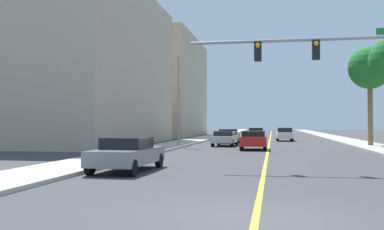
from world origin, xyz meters
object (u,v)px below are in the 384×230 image
(street_lamp, at_px, (179,94))
(car_silver, at_px, (225,138))
(car_red, at_px, (253,140))
(palm_far, at_px, (370,68))
(car_blue, at_px, (229,136))
(car_gray, at_px, (127,154))
(traffic_signal_mast, at_px, (358,63))
(car_yellow, at_px, (256,133))
(car_white, at_px, (285,134))

(street_lamp, relative_size, car_silver, 1.77)
(car_silver, bearing_deg, car_red, -59.73)
(palm_far, relative_size, car_blue, 1.97)
(palm_far, distance_m, car_gray, 26.52)
(traffic_signal_mast, relative_size, car_yellow, 2.41)
(street_lamp, bearing_deg, palm_far, 11.66)
(car_gray, bearing_deg, car_white, -100.64)
(palm_far, relative_size, car_white, 2.10)
(car_red, distance_m, car_blue, 10.94)
(traffic_signal_mast, relative_size, car_silver, 2.46)
(car_yellow, bearing_deg, street_lamp, -110.00)
(traffic_signal_mast, xyz_separation_m, car_yellow, (-5.57, 34.56, -3.74))
(traffic_signal_mast, relative_size, car_gray, 2.29)
(street_lamp, bearing_deg, car_yellow, 72.42)
(traffic_signal_mast, bearing_deg, car_blue, 107.86)
(palm_far, height_order, car_white, palm_far)
(car_silver, bearing_deg, car_blue, 94.95)
(street_lamp, distance_m, car_blue, 9.37)
(traffic_signal_mast, bearing_deg, car_white, 94.13)
(car_gray, height_order, car_silver, car_gray)
(traffic_signal_mast, bearing_deg, car_yellow, 99.15)
(car_yellow, height_order, car_gray, car_yellow)
(street_lamp, xyz_separation_m, car_blue, (3.38, 7.93, -3.67))
(traffic_signal_mast, distance_m, car_blue, 26.00)
(car_white, bearing_deg, car_yellow, 133.40)
(car_white, distance_m, car_blue, 8.75)
(car_yellow, height_order, car_silver, car_yellow)
(car_gray, bearing_deg, car_red, -104.11)
(palm_far, distance_m, car_yellow, 18.81)
(car_silver, distance_m, car_blue, 5.49)
(car_white, relative_size, car_silver, 0.92)
(car_gray, bearing_deg, street_lamp, -82.77)
(car_gray, xyz_separation_m, car_red, (4.48, 15.85, 0.02))
(palm_far, relative_size, car_silver, 1.93)
(car_red, bearing_deg, car_white, 79.08)
(car_yellow, bearing_deg, car_blue, -105.38)
(car_white, bearing_deg, street_lamp, -122.71)
(car_gray, distance_m, car_blue, 26.45)
(car_yellow, distance_m, car_blue, 10.34)
(street_lamp, bearing_deg, car_blue, 66.89)
(palm_far, height_order, car_red, palm_far)
(palm_far, bearing_deg, car_silver, -176.14)
(car_red, xyz_separation_m, car_silver, (-2.66, 5.06, -0.04))
(car_yellow, height_order, car_white, car_white)
(traffic_signal_mast, distance_m, street_lamp, 20.03)
(street_lamp, relative_size, car_white, 1.92)
(car_yellow, bearing_deg, traffic_signal_mast, -83.26)
(street_lamp, xyz_separation_m, palm_far, (15.81, 3.26, 2.22))
(car_gray, relative_size, car_blue, 1.09)
(street_lamp, bearing_deg, traffic_signal_mast, -55.75)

